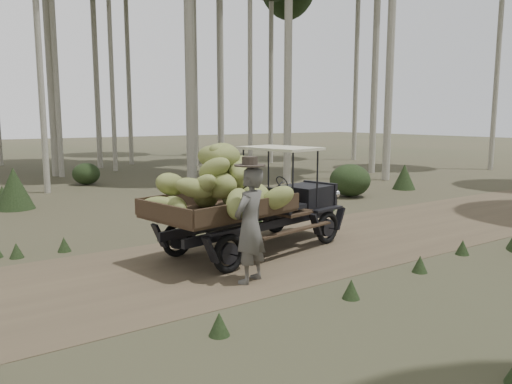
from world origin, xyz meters
TOP-DOWN VIEW (x-y plane):
  - ground at (0.00, 0.00)m, footprint 120.00×120.00m
  - dirt_track at (0.00, 0.00)m, footprint 70.00×4.00m
  - banana_truck at (-0.09, 0.21)m, footprint 4.79×2.68m
  - farmer at (-0.81, -1.23)m, footprint 0.82×0.70m
  - undergrowth at (0.24, -1.33)m, footprint 25.04×23.60m

SIDE VIEW (x-z plane):
  - ground at x=0.00m, z-range 0.00..0.00m
  - dirt_track at x=0.00m, z-range 0.00..0.01m
  - undergrowth at x=0.24m, z-range -0.16..1.22m
  - farmer at x=-0.81m, z-range -0.06..2.02m
  - banana_truck at x=-0.09m, z-range 0.15..2.44m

